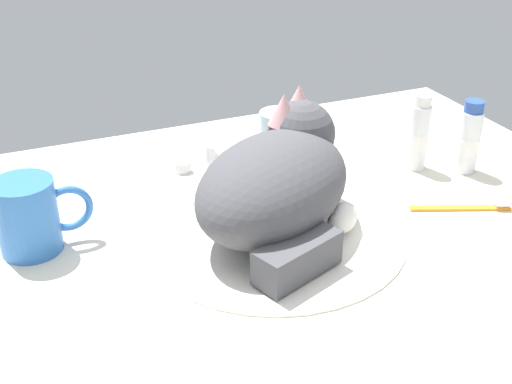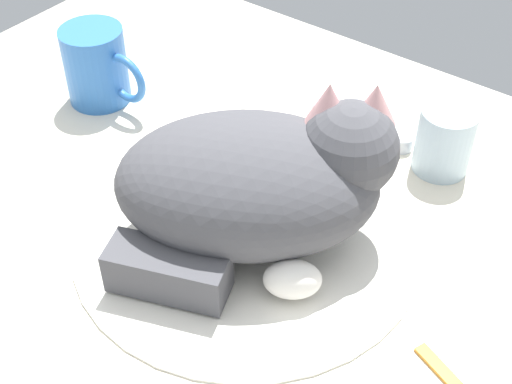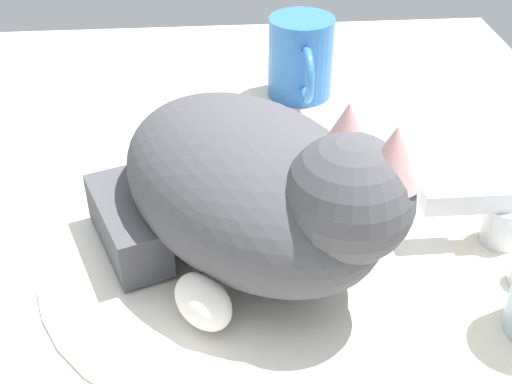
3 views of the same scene
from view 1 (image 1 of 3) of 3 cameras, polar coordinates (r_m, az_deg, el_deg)
ground_plane at (r=92.24cm, az=1.43°, el=-4.32°), size 110.00×82.50×3.00cm
sink_basin at (r=91.27cm, az=1.44°, el=-3.36°), size 36.49×36.49×0.64cm
faucet at (r=108.04cm, az=-3.29°, el=3.25°), size 14.16×9.60×5.87cm
cat at (r=88.66cm, az=2.01°, el=1.09°), size 31.37×29.28×16.52cm
coffee_mug at (r=90.33cm, az=-18.83°, el=-1.96°), size 12.47×7.98×9.98cm
rinse_cup at (r=111.67cm, az=1.93°, el=4.96°), size 6.41×6.41×7.91cm
toothpaste_bottle at (r=109.84cm, az=13.77°, el=4.78°), size 3.28×3.28×12.56cm
mouthwash_bottle at (r=111.06cm, az=17.77°, el=4.33°), size 3.62×3.62×12.02cm
toothbrush at (r=101.49cm, az=17.60°, el=-1.17°), size 14.08×6.70×1.60cm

